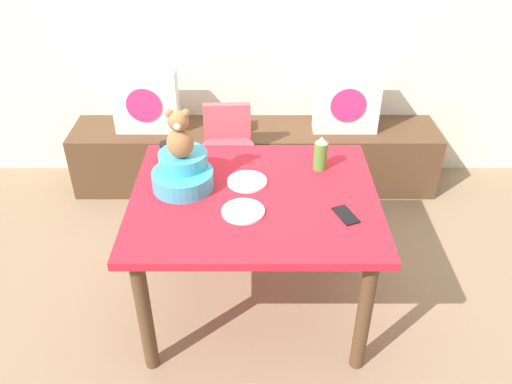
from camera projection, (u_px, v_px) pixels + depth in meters
ground_plane at (256, 304)px, 2.94m from camera, size 8.00×8.00×0.00m
window_bench at (257, 157)px, 3.84m from camera, size 2.60×0.44×0.46m
pillow_floral_left at (147, 101)px, 3.58m from camera, size 0.44×0.15×0.44m
pillow_floral_right at (349, 101)px, 3.57m from camera, size 0.44×0.15×0.44m
book_stack at (236, 123)px, 3.69m from camera, size 0.20×0.14×0.08m
dining_table at (256, 212)px, 2.58m from camera, size 1.19×0.99×0.74m
highchair at (230, 151)px, 3.32m from camera, size 0.34×0.46×0.79m
infant_seat_teal at (185, 172)px, 2.56m from camera, size 0.30×0.33×0.16m
teddy_bear at (181, 135)px, 2.45m from camera, size 0.13×0.12×0.25m
ketchup_bottle at (322, 154)px, 2.68m from camera, size 0.07×0.07×0.18m
coffee_mug at (170, 151)px, 2.79m from camera, size 0.12×0.08×0.09m
dinner_plate_near at (249, 181)px, 2.62m from camera, size 0.20×0.20×0.01m
dinner_plate_far at (245, 211)px, 2.41m from camera, size 0.20×0.20×0.01m
cell_phone at (347, 215)px, 2.38m from camera, size 0.12×0.16×0.01m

